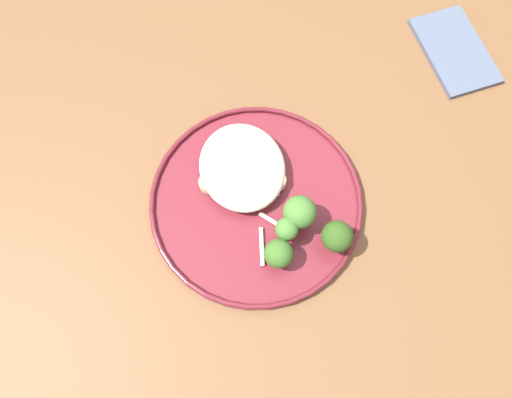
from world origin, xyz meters
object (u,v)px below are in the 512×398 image
Objects in this scene: broccoli_floret_beside_noodles at (287,230)px; broccoli_floret_near_rim at (300,212)px; seared_scallop_tiny_bay at (226,181)px; seared_scallop_left_edge at (243,146)px; seared_scallop_center_golden at (208,184)px; broccoli_floret_small_sprig at (279,254)px; dinner_plate at (256,202)px; seared_scallop_right_edge at (278,182)px; broccoli_floret_right_tilted at (337,237)px; folded_napkin at (455,51)px.

broccoli_floret_beside_noodles is 0.03m from broccoli_floret_near_rim.
seared_scallop_left_edge is at bearing -41.36° from seared_scallop_tiny_bay.
broccoli_floret_small_sprig is (-0.12, -0.06, 0.02)m from seared_scallop_center_golden.
broccoli_floret_small_sprig is at bearing 134.05° from broccoli_floret_near_rim.
dinner_plate is 9.68× the size of seared_scallop_tiny_bay.
seared_scallop_right_edge is 0.40× the size of broccoli_floret_right_tilted.
seared_scallop_tiny_bay is at bearing 28.56° from broccoli_floret_beside_noodles.
seared_scallop_center_golden is 0.19m from broccoli_floret_right_tilted.
broccoli_floret_small_sprig is 0.86× the size of broccoli_floret_right_tilted.
seared_scallop_tiny_bay is 0.07m from seared_scallop_right_edge.
seared_scallop_right_edge is 0.46× the size of broccoli_floret_small_sprig.
seared_scallop_right_edge is at bearing -11.29° from broccoli_floret_beside_noodles.
broccoli_floret_small_sprig is at bearing 178.21° from seared_scallop_left_edge.
dinner_plate is 0.05m from seared_scallop_tiny_bay.
seared_scallop_right_edge is 0.36m from folded_napkin.
folded_napkin is (0.19, -0.33, -0.04)m from broccoli_floret_near_rim.
broccoli_floret_near_rim is (-0.12, -0.04, 0.03)m from seared_scallop_left_edge.
seared_scallop_center_golden reaches higher than dinner_plate.
dinner_plate is at bearing 19.72° from broccoli_floret_beside_noodles.
seared_scallop_tiny_bay is 0.61× the size of broccoli_floret_small_sprig.
seared_scallop_left_edge is at bearing -1.79° from broccoli_floret_small_sprig.
dinner_plate is at bearing 41.86° from broccoli_floret_right_tilted.
broccoli_floret_near_rim is at bearing -130.36° from seared_scallop_center_golden.
seared_scallop_tiny_bay is 0.13m from broccoli_floret_small_sprig.
folded_napkin is (0.11, -0.40, -0.02)m from seared_scallop_tiny_bay.
broccoli_floret_near_rim is at bearing -134.87° from dinner_plate.
broccoli_floret_near_rim reaches higher than broccoli_floret_right_tilted.
broccoli_floret_near_rim is at bearing -45.95° from broccoli_floret_small_sprig.
broccoli_floret_near_rim reaches higher than broccoli_floret_small_sprig.
dinner_plate is 12.76× the size of seared_scallop_right_edge.
seared_scallop_left_edge is at bearing 22.89° from broccoli_floret_right_tilted.
seared_scallop_center_golden is 0.48× the size of broccoli_floret_beside_noodles.
broccoli_floret_near_rim is at bearing 38.20° from broccoli_floret_right_tilted.
broccoli_floret_near_rim is 0.41× the size of folded_napkin.
broccoli_floret_right_tilted is at bearing -92.40° from broccoli_floret_small_sprig.
seared_scallop_left_edge is 0.56× the size of broccoli_floret_near_rim.
broccoli_floret_beside_noodles is at bearing 124.21° from broccoli_floret_near_rim.
seared_scallop_left_edge reaches higher than folded_napkin.
dinner_plate reaches higher than folded_napkin.
dinner_plate is at bearing 111.16° from seared_scallop_right_edge.
broccoli_floret_near_rim is (-0.04, -0.04, 0.04)m from dinner_plate.
seared_scallop_center_golden is 0.45× the size of broccoli_floret_right_tilted.
seared_scallop_right_edge is (-0.03, -0.09, 0.00)m from seared_scallop_center_golden.
seared_scallop_tiny_bay is at bearing 41.37° from broccoli_floret_right_tilted.
folded_napkin is at bearing -80.21° from seared_scallop_left_edge.
broccoli_floret_right_tilted is (-0.00, -0.08, 0.01)m from broccoli_floret_small_sprig.
seared_scallop_tiny_bay is (-0.00, -0.02, -0.00)m from seared_scallop_center_golden.
seared_scallop_tiny_bay is 0.11m from broccoli_floret_near_rim.
seared_scallop_left_edge is 0.23× the size of folded_napkin.
broccoli_floret_small_sprig reaches higher than seared_scallop_center_golden.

